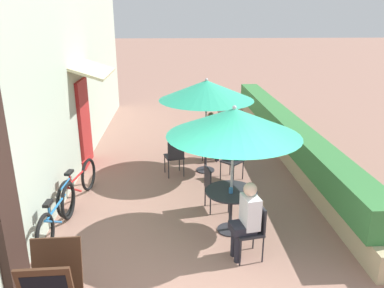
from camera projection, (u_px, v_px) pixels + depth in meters
cafe_facade_wall at (78, 78)px, 9.17m from camera, size 0.98×11.53×4.20m
planter_hedge at (285, 134)px, 9.98m from camera, size 0.60×10.53×1.01m
patio_table_near at (231, 200)px, 6.31m from camera, size 0.87×0.87×0.75m
patio_umbrella_near at (234, 122)px, 5.87m from camera, size 2.15×2.15×2.22m
cafe_chair_near_left at (213, 185)px, 7.03m from camera, size 0.47×0.47×0.87m
cafe_chair_near_right at (253, 227)px, 5.64m from camera, size 0.47×0.47×0.87m
seated_patron_near_right at (246, 218)px, 5.56m from camera, size 0.45×0.39×1.25m
coffee_cup_near at (231, 190)px, 6.17m from camera, size 0.07×0.07×0.09m
patio_table_mid at (206, 148)px, 8.82m from camera, size 0.87×0.87×0.75m
patio_umbrella_mid at (206, 90)px, 8.37m from camera, size 2.15×2.15×2.22m
cafe_chair_mid_left at (234, 157)px, 8.40m from camera, size 0.57×0.57×0.87m
cafe_chair_mid_right at (208, 140)px, 9.57m from camera, size 0.49×0.49×0.87m
seated_patron_mid_right at (212, 134)px, 9.49m from camera, size 0.47×0.41×1.25m
cafe_chair_mid_back at (175, 155)px, 8.54m from camera, size 0.49×0.49×0.87m
bicycle_leaning at (57, 216)px, 6.26m from camera, size 0.16×1.80×0.78m
bicycle_second at (78, 185)px, 7.38m from camera, size 0.37×1.79×0.79m
menu_board at (54, 288)px, 4.42m from camera, size 0.63×0.65×0.98m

